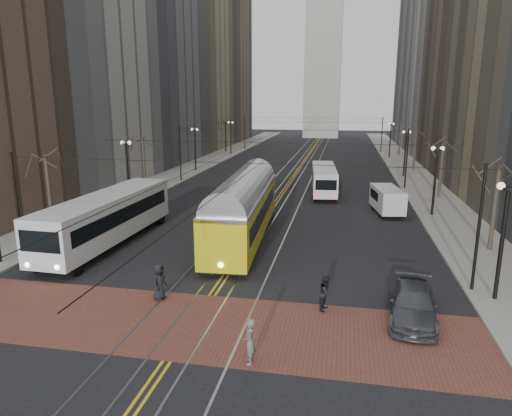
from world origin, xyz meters
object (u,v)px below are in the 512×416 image
at_px(cargo_van, 387,201).
at_px(sedan_parked, 413,304).
at_px(rear_bus, 324,180).
at_px(pedestrian_c, 326,293).
at_px(transit_bus, 108,220).
at_px(pedestrian_b, 250,341).
at_px(sedan_grey, 384,192).
at_px(pedestrian_a, 159,282).
at_px(streetcar, 244,214).

height_order(cargo_van, sedan_parked, cargo_van).
relative_size(rear_bus, pedestrian_c, 6.38).
bearing_deg(sedan_parked, rear_bus, 107.35).
bearing_deg(transit_bus, pedestrian_b, -43.39).
bearing_deg(sedan_grey, sedan_parked, -82.53).
bearing_deg(pedestrian_b, sedan_parked, 117.45).
distance_m(sedan_parked, pedestrian_c, 3.85).
bearing_deg(pedestrian_a, pedestrian_b, -120.08).
distance_m(transit_bus, pedestrian_c, 16.57).
relative_size(streetcar, pedestrian_c, 9.37).
bearing_deg(sedan_grey, pedestrian_b, -94.29).
bearing_deg(cargo_van, sedan_grey, 78.97).
relative_size(streetcar, pedestrian_a, 8.53).
relative_size(transit_bus, sedan_grey, 2.81).
bearing_deg(pedestrian_c, transit_bus, 79.56).
relative_size(transit_bus, cargo_van, 2.68).
height_order(transit_bus, pedestrian_b, transit_bus).
height_order(cargo_van, pedestrian_b, cargo_van).
bearing_deg(transit_bus, sedan_parked, -20.10).
bearing_deg(cargo_van, sedan_parked, -100.82).
xyz_separation_m(cargo_van, sedan_parked, (-0.50, -19.89, -0.41)).
height_order(sedan_parked, pedestrian_b, pedestrian_b).
bearing_deg(pedestrian_a, streetcar, 0.07).
height_order(cargo_van, pedestrian_c, cargo_van).
distance_m(streetcar, sedan_parked, 14.47).
xyz_separation_m(pedestrian_b, pedestrian_c, (2.57, 5.00, -0.05)).
relative_size(sedan_parked, pedestrian_c, 2.98).
distance_m(streetcar, pedestrian_c, 11.99).
bearing_deg(pedestrian_b, sedan_grey, 157.18).
bearing_deg(pedestrian_a, sedan_parked, -78.85).
distance_m(transit_bus, pedestrian_a, 10.27).
relative_size(transit_bus, pedestrian_c, 8.22).
bearing_deg(transit_bus, cargo_van, 34.54).
xyz_separation_m(rear_bus, pedestrian_a, (-6.64, -27.97, -0.45)).
xyz_separation_m(rear_bus, pedestrian_b, (-1.17, -32.61, -0.49)).
xyz_separation_m(sedan_grey, sedan_parked, (-0.65, -25.20, -0.11)).
bearing_deg(pedestrian_b, streetcar, -176.34).
bearing_deg(cargo_van, pedestrian_a, -131.05).
distance_m(pedestrian_a, pedestrian_b, 7.18).
bearing_deg(sedan_parked, pedestrian_c, -175.74).
distance_m(cargo_van, pedestrian_a, 23.60).
bearing_deg(streetcar, sedan_parked, -49.29).
bearing_deg(sedan_grey, rear_bus, 165.43).
distance_m(transit_bus, cargo_van, 22.89).
relative_size(rear_bus, cargo_van, 2.08).
xyz_separation_m(pedestrian_a, pedestrian_c, (8.05, 0.36, -0.08)).
bearing_deg(rear_bus, pedestrian_c, -91.83).
height_order(streetcar, sedan_parked, streetcar).
xyz_separation_m(rear_bus, pedestrian_c, (1.40, -27.61, -0.54)).
xyz_separation_m(rear_bus, sedan_grey, (5.90, -2.57, -0.55)).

